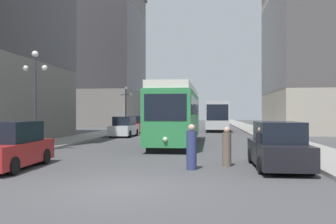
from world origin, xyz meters
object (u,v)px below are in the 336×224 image
object	(u,v)px
lamp_post_left_far	(126,101)
parked_car_left_near	(138,125)
pedestrian_crossing_near	(261,150)
pedestrian_on_sidewalk	(227,148)
lamp_post_left_near	(35,84)
parked_car_left_far	(10,147)
streetcar	(176,114)
parked_car_right_far	(278,147)
transit_bus	(216,115)
parked_car_left_mid	(124,127)
pedestrian_crossing_far	(192,148)

from	to	relation	value
lamp_post_left_far	parked_car_left_near	bearing A→B (deg)	-48.37
parked_car_left_near	pedestrian_crossing_near	distance (m)	26.59
pedestrian_on_sidewalk	lamp_post_left_near	distance (m)	11.49
parked_car_left_far	pedestrian_on_sidewalk	bearing A→B (deg)	8.05
pedestrian_on_sidewalk	lamp_post_left_far	distance (m)	28.12
parked_car_left_far	lamp_post_left_near	bearing A→B (deg)	106.03
streetcar	parked_car_left_near	distance (m)	15.32
parked_car_left_far	parked_car_right_far	bearing A→B (deg)	4.20
pedestrian_crossing_near	transit_bus	bearing A→B (deg)	15.83
parked_car_left_mid	pedestrian_crossing_near	bearing A→B (deg)	-61.40
parked_car_right_far	pedestrian_crossing_near	distance (m)	0.91
parked_car_left_far	parked_car_left_mid	bearing A→B (deg)	87.67
parked_car_right_far	pedestrian_on_sidewalk	bearing A→B (deg)	-10.72
transit_bus	lamp_post_left_far	size ratio (longest dim) A/B	2.31
streetcar	lamp_post_left_far	world-z (taller)	lamp_post_left_far
pedestrian_crossing_near	pedestrian_crossing_far	size ratio (longest dim) A/B	0.96
streetcar	parked_car_left_near	world-z (taller)	streetcar
parked_car_right_far	lamp_post_left_far	xyz separation A→B (m)	(-12.22, 26.39, 2.65)
parked_car_left_far	pedestrian_crossing_far	bearing A→B (deg)	2.04
parked_car_left_mid	parked_car_left_far	xyz separation A→B (m)	(-0.00, -18.81, -0.00)
parked_car_left_near	parked_car_left_mid	size ratio (longest dim) A/B	0.93
streetcar	transit_bus	bearing A→B (deg)	81.60
parked_car_left_mid	parked_car_right_far	bearing A→B (deg)	-58.89
parked_car_left_far	lamp_post_left_near	distance (m)	6.68
pedestrian_on_sidewalk	lamp_post_left_far	xyz separation A→B (m)	(-10.27, 26.03, 2.76)
transit_bus	parked_car_left_mid	world-z (taller)	transit_bus
parked_car_right_far	lamp_post_left_far	size ratio (longest dim) A/B	0.90
transit_bus	parked_car_left_near	world-z (taller)	transit_bus
parked_car_left_near	pedestrian_crossing_far	xyz separation A→B (m)	(7.00, -24.90, -0.04)
parked_car_right_far	parked_car_left_near	bearing A→B (deg)	-67.41
parked_car_left_near	parked_car_right_far	world-z (taller)	same
parked_car_left_near	parked_car_right_far	size ratio (longest dim) A/B	0.96
streetcar	parked_car_right_far	xyz separation A→B (m)	(4.85, -9.99, -1.26)
transit_bus	parked_car_left_near	bearing A→B (deg)	-147.14
pedestrian_crossing_far	lamp_post_left_near	xyz separation A→B (m)	(-8.90, 5.19, 2.92)
streetcar	parked_car_left_far	distance (m)	12.50
transit_bus	lamp_post_left_near	size ratio (longest dim) A/B	2.14
parked_car_right_far	pedestrian_crossing_near	bearing A→B (deg)	37.10
lamp_post_left_far	parked_car_right_far	bearing A→B (deg)	-65.16
pedestrian_crossing_near	lamp_post_left_far	bearing A→B (deg)	36.91
streetcar	lamp_post_left_far	xyz separation A→B (m)	(-7.36, 16.39, 1.40)
pedestrian_crossing_far	parked_car_left_far	bearing A→B (deg)	22.21
parked_car_right_far	pedestrian_crossing_near	size ratio (longest dim) A/B	2.75
pedestrian_crossing_far	pedestrian_on_sidewalk	size ratio (longest dim) A/B	1.09
transit_bus	parked_car_left_far	world-z (taller)	transit_bus
pedestrian_on_sidewalk	lamp_post_left_near	size ratio (longest dim) A/B	0.29
pedestrian_crossing_far	pedestrian_crossing_near	bearing A→B (deg)	-160.05
parked_car_left_near	pedestrian_on_sidewalk	size ratio (longest dim) A/B	2.75
parked_car_right_far	lamp_post_left_far	world-z (taller)	lamp_post_left_far
parked_car_left_mid	parked_car_right_far	xyz separation A→B (m)	(10.32, -17.63, -0.00)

